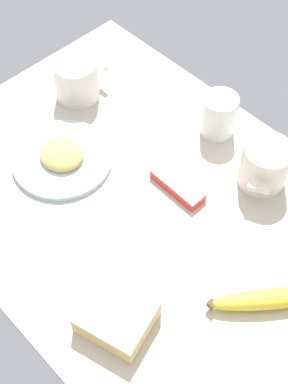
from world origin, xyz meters
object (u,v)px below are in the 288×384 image
object	(u,v)px
snack_bar	(178,186)
glass_of_milk	(219,116)
sandwich_main	(117,317)
banana	(271,299)
plate_of_food	(62,157)
coffee_mug_milky	(265,165)
coffee_mug_black	(77,79)

from	to	relation	value
snack_bar	glass_of_milk	bearing A→B (deg)	-73.42
sandwich_main	banana	world-z (taller)	sandwich_main
banana	glass_of_milk	bearing A→B (deg)	-35.72
plate_of_food	sandwich_main	world-z (taller)	sandwich_main
plate_of_food	banana	distance (cm)	47.93
sandwich_main	banana	xyz separation A→B (cm)	(-15.10, -20.34, -0.46)
coffee_mug_milky	snack_bar	size ratio (longest dim) A/B	1.02
glass_of_milk	banana	bearing A→B (deg)	144.28
plate_of_food	sandwich_main	distance (cm)	35.73
coffee_mug_milky	banana	size ratio (longest dim) A/B	0.63
banana	plate_of_food	bearing A→B (deg)	6.63
coffee_mug_black	banana	bearing A→B (deg)	171.61
banana	snack_bar	size ratio (longest dim) A/B	1.62
sandwich_main	snack_bar	xyz separation A→B (cm)	(11.77, -26.35, -1.20)
sandwich_main	glass_of_milk	distance (cm)	46.18
coffee_mug_black	banana	size ratio (longest dim) A/B	0.64
glass_of_milk	coffee_mug_milky	bearing A→B (deg)	165.87
coffee_mug_milky	sandwich_main	size ratio (longest dim) A/B	0.88
snack_bar	banana	bearing A→B (deg)	168.12
glass_of_milk	snack_bar	size ratio (longest dim) A/B	0.80
banana	sandwich_main	bearing A→B (deg)	53.40
coffee_mug_black	glass_of_milk	world-z (taller)	same
coffee_mug_milky	banana	world-z (taller)	coffee_mug_milky
plate_of_food	banana	world-z (taller)	plate_of_food
glass_of_milk	snack_bar	xyz separation A→B (cm)	(-4.75, 16.73, -3.13)
plate_of_food	coffee_mug_black	xyz separation A→B (cm)	(11.99, -14.32, 3.53)
coffee_mug_milky	snack_bar	distance (cm)	16.75
plate_of_food	banana	bearing A→B (deg)	-173.37
glass_of_milk	snack_bar	bearing A→B (deg)	105.85
coffee_mug_black	sandwich_main	world-z (taller)	coffee_mug_black
plate_of_food	sandwich_main	bearing A→B (deg)	155.51
plate_of_food	coffee_mug_black	bearing A→B (deg)	-50.08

